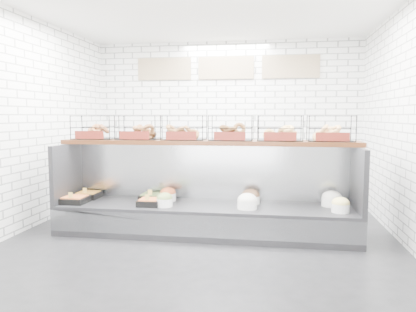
# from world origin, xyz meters

# --- Properties ---
(ground) EXTENTS (5.50, 5.50, 0.00)m
(ground) POSITION_xyz_m (0.00, 0.00, 0.00)
(ground) COLOR black
(ground) RESTS_ON ground
(room_shell) EXTENTS (5.02, 5.51, 3.01)m
(room_shell) POSITION_xyz_m (0.00, 0.60, 2.06)
(room_shell) COLOR white
(room_shell) RESTS_ON ground
(display_case) EXTENTS (4.00, 0.90, 1.20)m
(display_case) POSITION_xyz_m (0.01, 0.35, 0.33)
(display_case) COLOR black
(display_case) RESTS_ON ground
(bagel_shelf) EXTENTS (4.10, 0.50, 0.40)m
(bagel_shelf) POSITION_xyz_m (0.00, 0.52, 1.38)
(bagel_shelf) COLOR #3B1B0C
(bagel_shelf) RESTS_ON display_case
(prep_counter) EXTENTS (4.00, 0.60, 1.20)m
(prep_counter) POSITION_xyz_m (-0.01, 2.43, 0.47)
(prep_counter) COLOR #93969B
(prep_counter) RESTS_ON ground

